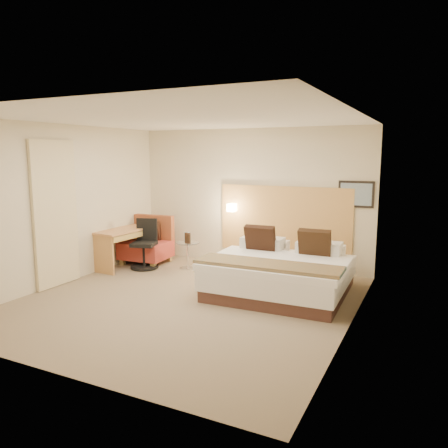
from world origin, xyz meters
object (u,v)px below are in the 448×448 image
at_px(lounge_chair, 148,244).
at_px(desk_chair, 145,248).
at_px(bed, 281,272).
at_px(side_table, 188,254).
at_px(desk, 125,237).

bearing_deg(lounge_chair, desk_chair, -61.35).
relative_size(bed, desk_chair, 2.28).
relative_size(side_table, desk_chair, 0.63).
xyz_separation_m(side_table, desk_chair, (-0.77, -0.33, 0.10)).
xyz_separation_m(side_table, desk, (-1.15, -0.45, 0.31)).
relative_size(desk, desk_chair, 1.32).
height_order(desk, desk_chair, desk_chair).
bearing_deg(bed, side_table, 163.35).
height_order(bed, desk, bed).
bearing_deg(bed, desk, 176.87).
height_order(bed, side_table, bed).
bearing_deg(desk, side_table, 21.50).
relative_size(lounge_chair, desk, 0.76).
distance_m(side_table, desk_chair, 0.84).
bearing_deg(desk, lounge_chair, 72.30).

